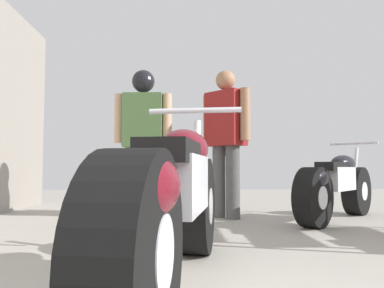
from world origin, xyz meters
name	(u,v)px	position (x,y,z in m)	size (l,w,h in m)	color
ground_plane	(227,239)	(0.00, 3.01, 0.00)	(14.45, 14.45, 0.00)	#9E998E
motorcycle_maroon_cruiser	(175,202)	(-0.42, 1.70, 0.43)	(0.73, 2.16, 1.01)	black
motorcycle_black_naked	(336,186)	(1.37, 4.05, 0.39)	(1.47, 1.59, 0.92)	black
mechanic_in_blue	(226,134)	(0.16, 4.34, 1.00)	(0.56, 0.60, 1.77)	#4C4C4C
mechanic_with_helmet	(143,129)	(-0.83, 4.38, 1.07)	(0.70, 0.28, 1.78)	#4C4C4C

